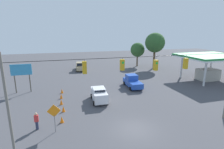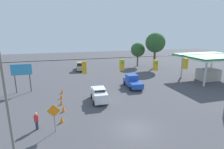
% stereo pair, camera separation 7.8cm
% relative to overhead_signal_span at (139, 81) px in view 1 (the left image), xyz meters
% --- Properties ---
extents(ground_plane, '(140.00, 140.00, 0.00)m').
position_rel_overhead_signal_span_xyz_m(ground_plane, '(0.02, -0.56, -5.18)').
color(ground_plane, '#47474C').
extents(overhead_signal_span, '(21.42, 0.38, 8.12)m').
position_rel_overhead_signal_span_xyz_m(overhead_signal_span, '(0.00, 0.00, 0.00)').
color(overhead_signal_span, slate).
rests_on(overhead_signal_span, ground_plane).
extents(pickup_truck_blue_oncoming_far, '(2.38, 5.16, 2.12)m').
position_rel_overhead_signal_span_xyz_m(pickup_truck_blue_oncoming_far, '(-5.13, -13.44, -4.20)').
color(pickup_truck_blue_oncoming_far, '#234CB2').
rests_on(pickup_truck_blue_oncoming_far, ground_plane).
extents(sedan_white_withflow_mid, '(2.18, 4.33, 1.94)m').
position_rel_overhead_signal_span_xyz_m(sedan_white_withflow_mid, '(1.85, -8.73, -4.17)').
color(sedan_white_withflow_mid, silver).
rests_on(sedan_white_withflow_mid, ground_plane).
extents(pickup_truck_tan_withflow_deep, '(2.66, 5.73, 2.12)m').
position_rel_overhead_signal_span_xyz_m(pickup_truck_tan_withflow_deep, '(2.07, -29.90, -4.20)').
color(pickup_truck_tan_withflow_deep, tan).
rests_on(pickup_truck_tan_withflow_deep, ground_plane).
extents(traffic_cone_nearest, '(0.40, 0.40, 0.72)m').
position_rel_overhead_signal_span_xyz_m(traffic_cone_nearest, '(6.93, -4.01, -4.82)').
color(traffic_cone_nearest, orange).
rests_on(traffic_cone_nearest, ground_plane).
extents(traffic_cone_second, '(0.40, 0.40, 0.72)m').
position_rel_overhead_signal_span_xyz_m(traffic_cone_second, '(6.72, -6.65, -4.82)').
color(traffic_cone_second, orange).
rests_on(traffic_cone_second, ground_plane).
extents(traffic_cone_third, '(0.40, 0.40, 0.72)m').
position_rel_overhead_signal_span_xyz_m(traffic_cone_third, '(6.94, -8.97, -4.82)').
color(traffic_cone_third, orange).
rests_on(traffic_cone_third, ground_plane).
extents(traffic_cone_fourth, '(0.40, 0.40, 0.72)m').
position_rel_overhead_signal_span_xyz_m(traffic_cone_fourth, '(6.94, -11.22, -4.82)').
color(traffic_cone_fourth, orange).
rests_on(traffic_cone_fourth, ground_plane).
extents(traffic_cone_fifth, '(0.40, 0.40, 0.72)m').
position_rel_overhead_signal_span_xyz_m(traffic_cone_fifth, '(6.80, -13.58, -4.82)').
color(traffic_cone_fifth, orange).
rests_on(traffic_cone_fifth, ground_plane).
extents(gas_station, '(11.13, 9.17, 5.07)m').
position_rel_overhead_signal_span_xyz_m(gas_station, '(-21.44, -13.48, -1.47)').
color(gas_station, '#288442').
rests_on(gas_station, ground_plane).
extents(roadside_billboard, '(3.06, 0.16, 4.57)m').
position_rel_overhead_signal_span_xyz_m(roadside_billboard, '(12.69, -15.74, -1.90)').
color(roadside_billboard, '#4C473D').
rests_on(roadside_billboard, ground_plane).
extents(work_zone_sign, '(1.27, 0.06, 2.84)m').
position_rel_overhead_signal_span_xyz_m(work_zone_sign, '(7.55, -2.33, -3.19)').
color(work_zone_sign, slate).
rests_on(work_zone_sign, ground_plane).
extents(pedestrian, '(0.40, 0.28, 1.80)m').
position_rel_overhead_signal_span_xyz_m(pedestrian, '(9.30, -3.30, -4.27)').
color(pedestrian, '#2D334C').
rests_on(pedestrian, ground_plane).
extents(tree_horizon_left, '(5.08, 5.08, 9.26)m').
position_rel_overhead_signal_span_xyz_m(tree_horizon_left, '(-17.00, -27.10, 1.50)').
color(tree_horizon_left, '#4C3823').
rests_on(tree_horizon_left, ground_plane).
extents(tree_horizon_right, '(3.89, 3.89, 6.55)m').
position_rel_overhead_signal_span_xyz_m(tree_horizon_right, '(-13.89, -30.89, -0.60)').
color(tree_horizon_right, brown).
rests_on(tree_horizon_right, ground_plane).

